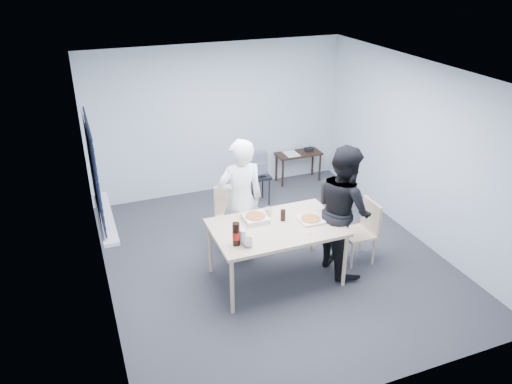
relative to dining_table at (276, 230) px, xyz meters
name	(u,v)px	position (x,y,z in m)	size (l,w,h in m)	color
room	(96,178)	(-2.04, 0.85, 0.70)	(5.00, 5.00, 5.00)	#303034
dining_table	(276,230)	(0.00, 0.00, 0.00)	(1.63, 1.03, 0.79)	#CCB091
chair_far	(230,212)	(-0.26, 1.08, -0.22)	(0.42, 0.42, 0.89)	#CCB091
chair_right	(364,227)	(1.30, -0.01, -0.22)	(0.42, 0.42, 0.89)	#CCB091
person_white	(241,201)	(-0.25, 0.66, 0.15)	(0.65, 0.42, 1.77)	white
person_black	(343,209)	(0.92, -0.06, 0.15)	(0.86, 0.47, 1.77)	black
side_table	(298,157)	(1.63, 2.73, -0.26)	(0.84, 0.37, 0.56)	black
stool	(258,181)	(0.58, 2.13, -0.32)	(0.38, 0.38, 0.53)	black
backpack	(258,164)	(0.58, 2.12, -0.01)	(0.29, 0.21, 0.41)	slate
pizza_box_a	(255,218)	(-0.20, 0.23, 0.09)	(0.30, 0.30, 0.07)	silver
pizza_box_b	(311,220)	(0.46, -0.04, 0.08)	(0.30, 0.30, 0.04)	silver
mug_a	(248,242)	(-0.50, -0.31, 0.11)	(0.12, 0.12, 0.10)	silver
mug_b	(269,211)	(0.02, 0.32, 0.11)	(0.10, 0.10, 0.09)	silver
cola_glass	(283,215)	(0.14, 0.11, 0.13)	(0.07, 0.07, 0.15)	black
soda_bottle	(236,234)	(-0.62, -0.23, 0.20)	(0.09, 0.09, 0.29)	black
plastic_cups	(243,237)	(-0.53, -0.23, 0.15)	(0.07, 0.07, 0.18)	silver
rubber_band	(310,235)	(0.29, -0.35, 0.06)	(0.06, 0.06, 0.00)	red
papers	(291,154)	(1.48, 2.73, -0.17)	(0.24, 0.33, 0.01)	white
black_box	(309,149)	(1.85, 2.74, -0.14)	(0.15, 0.10, 0.06)	black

